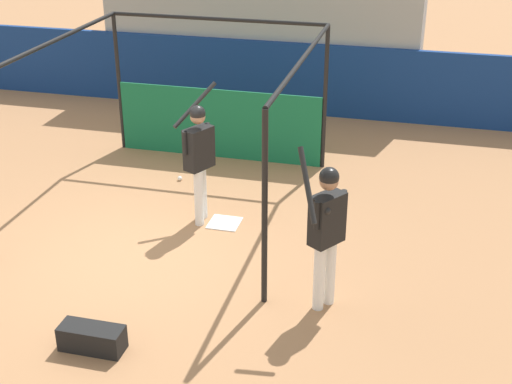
{
  "coord_description": "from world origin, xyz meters",
  "views": [
    {
      "loc": [
        3.54,
        -7.58,
        4.82
      ],
      "look_at": [
        1.54,
        0.26,
        0.97
      ],
      "focal_mm": 50.0,
      "sensor_mm": 36.0,
      "label": 1
    }
  ],
  "objects": [
    {
      "name": "ground_plane",
      "position": [
        0.0,
        0.0,
        0.0
      ],
      "size": [
        60.0,
        60.0,
        0.0
      ],
      "primitive_type": "plane",
      "color": "#A8754C"
    },
    {
      "name": "outfield_wall",
      "position": [
        0.0,
        6.12,
        0.72
      ],
      "size": [
        24.0,
        0.12,
        1.45
      ],
      "color": "navy",
      "rests_on": "ground"
    },
    {
      "name": "bleacher_section",
      "position": [
        0.0,
        7.78,
        1.56
      ],
      "size": [
        6.5,
        3.2,
        3.13
      ],
      "color": "#9E9E99",
      "rests_on": "ground"
    },
    {
      "name": "batting_cage",
      "position": [
        0.06,
        2.74,
        1.11
      ],
      "size": [
        3.7,
        4.24,
        2.44
      ],
      "color": "black",
      "rests_on": "ground"
    },
    {
      "name": "home_plate",
      "position": [
        0.86,
        1.1,
        0.01
      ],
      "size": [
        0.44,
        0.44,
        0.02
      ],
      "color": "white",
      "rests_on": "ground"
    },
    {
      "name": "player_batter",
      "position": [
        0.5,
        1.11,
        1.06
      ],
      "size": [
        0.6,
        0.92,
        1.91
      ],
      "rotation": [
        0.0,
        0.0,
        1.12
      ],
      "color": "white",
      "rests_on": "ground"
    },
    {
      "name": "player_waiting",
      "position": [
        2.57,
        -0.59,
        1.07
      ],
      "size": [
        0.56,
        0.75,
        2.02
      ],
      "rotation": [
        0.0,
        0.0,
        -2.16
      ],
      "color": "white",
      "rests_on": "ground"
    },
    {
      "name": "equipment_bag",
      "position": [
        0.31,
        -2.01,
        0.14
      ],
      "size": [
        0.7,
        0.28,
        0.28
      ],
      "color": "black",
      "rests_on": "ground"
    },
    {
      "name": "baseball",
      "position": [
        -0.28,
        2.36,
        0.04
      ],
      "size": [
        0.07,
        0.07,
        0.07
      ],
      "color": "white",
      "rests_on": "ground"
    }
  ]
}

